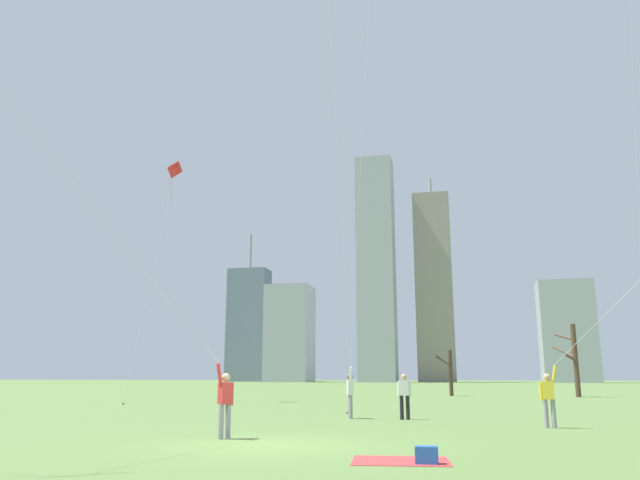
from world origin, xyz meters
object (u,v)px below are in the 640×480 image
object	(u,v)px
kite_flyer_midfield_right_yellow	(347,330)
bare_tree_far_right_edge	(450,371)
bare_tree_left_of_center	(574,358)
picnic_spot	(415,457)
distant_kite_high_overhead_red	(172,182)
bystander_strolling_midfield	(404,394)
kite_flyer_foreground_left_orange	(576,366)
kite_flyer_far_back_white	(151,303)

from	to	relation	value
kite_flyer_midfield_right_yellow	bare_tree_far_right_edge	bearing A→B (deg)	84.14
kite_flyer_midfield_right_yellow	bare_tree_left_of_center	world-z (taller)	kite_flyer_midfield_right_yellow
picnic_spot	distant_kite_high_overhead_red	bearing A→B (deg)	125.97
bystander_strolling_midfield	kite_flyer_midfield_right_yellow	bearing A→B (deg)	-144.77
kite_flyer_foreground_left_orange	distant_kite_high_overhead_red	size ratio (longest dim) A/B	0.61
picnic_spot	bare_tree_left_of_center	bearing A→B (deg)	76.72
picnic_spot	bare_tree_left_of_center	world-z (taller)	bare_tree_left_of_center
picnic_spot	bare_tree_far_right_edge	world-z (taller)	bare_tree_far_right_edge
kite_flyer_midfield_right_yellow	bare_tree_left_of_center	xyz separation A→B (m)	(12.13, 28.27, -0.31)
kite_flyer_midfield_right_yellow	kite_flyer_far_back_white	bearing A→B (deg)	-111.27
kite_flyer_midfield_right_yellow	bystander_strolling_midfield	distance (m)	3.21
kite_flyer_midfield_right_yellow	bare_tree_far_right_edge	xyz separation A→B (m)	(2.94, 28.67, -1.27)
distant_kite_high_overhead_red	bare_tree_far_right_edge	xyz separation A→B (m)	(16.92, 15.15, -12.04)
distant_kite_high_overhead_red	bare_tree_far_right_edge	world-z (taller)	distant_kite_high_overhead_red
bystander_strolling_midfield	bare_tree_far_right_edge	distance (m)	27.38
picnic_spot	bystander_strolling_midfield	bearing A→B (deg)	96.15
bare_tree_far_right_edge	kite_flyer_midfield_right_yellow	bearing A→B (deg)	-95.86
bare_tree_far_right_edge	bare_tree_left_of_center	xyz separation A→B (m)	(9.19, -0.40, 0.96)
kite_flyer_foreground_left_orange	bare_tree_left_of_center	world-z (taller)	kite_flyer_foreground_left_orange
kite_flyer_far_back_white	picnic_spot	distance (m)	7.29
kite_flyer_far_back_white	bare_tree_far_right_edge	world-z (taller)	kite_flyer_far_back_white
distant_kite_high_overhead_red	picnic_spot	size ratio (longest dim) A/B	7.93
kite_flyer_midfield_right_yellow	bare_tree_far_right_edge	size ratio (longest dim) A/B	4.26
kite_flyer_far_back_white	bare_tree_far_right_edge	bearing A→B (deg)	80.50
kite_flyer_far_back_white	distant_kite_high_overhead_red	xyz separation A→B (m)	(-10.72, 21.88, 10.65)
kite_flyer_far_back_white	bare_tree_left_of_center	world-z (taller)	kite_flyer_far_back_white
distant_kite_high_overhead_red	bare_tree_left_of_center	distance (m)	31.96
kite_flyer_foreground_left_orange	kite_flyer_midfield_right_yellow	xyz separation A→B (m)	(-7.34, 1.77, 1.31)
kite_flyer_midfield_right_yellow	kite_flyer_far_back_white	world-z (taller)	kite_flyer_midfield_right_yellow
bare_tree_far_right_edge	distant_kite_high_overhead_red	bearing A→B (deg)	-138.16
kite_flyer_midfield_right_yellow	bare_tree_far_right_edge	world-z (taller)	kite_flyer_midfield_right_yellow
kite_flyer_foreground_left_orange	bare_tree_far_right_edge	world-z (taller)	kite_flyer_foreground_left_orange
kite_flyer_foreground_left_orange	kite_flyer_far_back_white	size ratio (longest dim) A/B	0.84
kite_flyer_foreground_left_orange	picnic_spot	bearing A→B (deg)	-117.27
kite_flyer_midfield_right_yellow	picnic_spot	world-z (taller)	kite_flyer_midfield_right_yellow
distant_kite_high_overhead_red	kite_flyer_foreground_left_orange	bearing A→B (deg)	-35.67
bare_tree_left_of_center	bystander_strolling_midfield	bearing A→B (deg)	-110.83
kite_flyer_foreground_left_orange	kite_flyer_far_back_white	distance (m)	12.55
kite_flyer_midfield_right_yellow	bare_tree_left_of_center	bearing A→B (deg)	66.78
bystander_strolling_midfield	distant_kite_high_overhead_red	world-z (taller)	distant_kite_high_overhead_red
distant_kite_high_overhead_red	bare_tree_far_right_edge	size ratio (longest dim) A/B	4.38
picnic_spot	bare_tree_left_of_center	distance (m)	39.42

